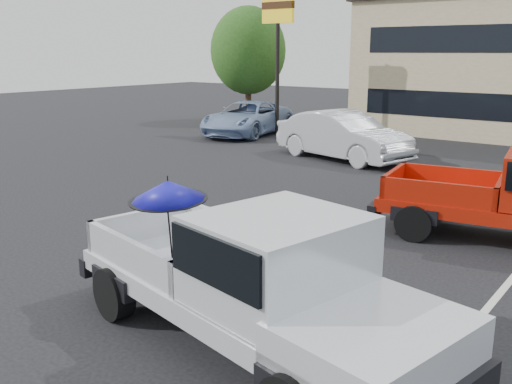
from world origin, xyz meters
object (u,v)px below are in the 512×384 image
silver_pickup (264,277)px  blue_suv (247,118)px  tree_left (248,51)px  motel_sign (278,29)px  silver_sedan (343,136)px

silver_pickup → blue_suv: size_ratio=1.10×
tree_left → blue_suv: bearing=-52.6°
motel_sign → blue_suv: 4.13m
blue_suv → silver_sedan: bearing=-34.3°
motel_sign → blue_suv: size_ratio=1.11×
tree_left → silver_sedan: bearing=-35.4°
tree_left → blue_suv: 5.71m
motel_sign → silver_sedan: bearing=-34.2°
motel_sign → tree_left: size_ratio=1.00×
tree_left → silver_pickup: (15.14, -19.07, -2.68)m
silver_pickup → silver_sedan: silver_pickup is taller
silver_sedan → blue_suv: 7.05m
tree_left → silver_sedan: tree_left is taller
silver_pickup → blue_suv: 19.48m
silver_pickup → silver_sedan: size_ratio=1.17×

